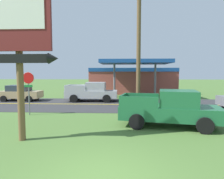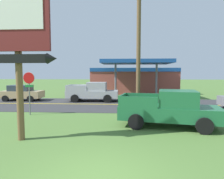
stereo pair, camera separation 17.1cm
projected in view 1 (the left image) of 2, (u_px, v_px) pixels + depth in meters
name	position (u px, v px, depth m)	size (l,w,h in m)	color
road_asphalt	(115.00, 104.00, 18.14)	(140.00, 8.00, 0.02)	#333335
road_centre_line	(115.00, 104.00, 18.14)	(126.00, 0.20, 0.01)	gold
motel_sign	(18.00, 34.00, 7.99)	(3.15, 0.54, 6.58)	brown
stop_sign	(29.00, 86.00, 13.45)	(0.80, 0.08, 2.95)	slate
utility_pole	(139.00, 38.00, 12.21)	(2.18, 0.26, 9.39)	brown
gas_station	(132.00, 80.00, 28.91)	(12.00, 11.50, 4.40)	#A84C42
pickup_green_parked_on_lawn	(170.00, 109.00, 10.60)	(5.48, 2.97, 1.96)	#1E6038
pickup_silver_on_road	(92.00, 92.00, 20.17)	(5.20, 2.24, 1.96)	#A8AAAF
car_tan_mid_lane	(20.00, 93.00, 20.56)	(4.20, 2.00, 1.64)	tan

